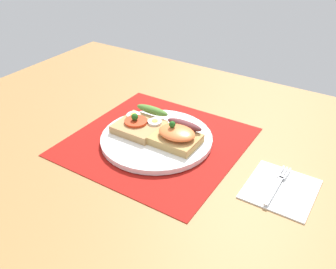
{
  "coord_description": "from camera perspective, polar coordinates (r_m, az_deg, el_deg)",
  "views": [
    {
      "loc": [
        38.41,
        -55.77,
        45.06
      ],
      "look_at": [
        3.0,
        0.0,
        2.98
      ],
      "focal_mm": 38.88,
      "sensor_mm": 36.0,
      "label": 1
    }
  ],
  "objects": [
    {
      "name": "sandwich_salmon",
      "position": [
        0.77,
        1.25,
        -0.21
      ],
      "size": [
        10.03,
        9.23,
        5.09
      ],
      "color": "tan",
      "rests_on": "plate"
    },
    {
      "name": "sandwich_egg_tomato",
      "position": [
        0.83,
        -4.16,
        1.87
      ],
      "size": [
        9.8,
        10.65,
        3.97
      ],
      "color": "tan",
      "rests_on": "plate"
    },
    {
      "name": "ground_plane",
      "position": [
        0.82,
        -1.77,
        -2.09
      ],
      "size": [
        120.0,
        90.0,
        3.2
      ],
      "primitive_type": "cube",
      "color": "#9C6E3D"
    },
    {
      "name": "fork",
      "position": [
        0.72,
        16.83,
        -7.38
      ],
      "size": [
        1.62,
        12.66,
        0.32
      ],
      "color": "#B7B7BC",
      "rests_on": "napkin"
    },
    {
      "name": "plate",
      "position": [
        0.81,
        -1.8,
        -0.64
      ],
      "size": [
        24.77,
        24.77,
        1.18
      ],
      "primitive_type": "cylinder",
      "color": "white",
      "rests_on": "placemat"
    },
    {
      "name": "placemat",
      "position": [
        0.81,
        -1.79,
        -1.07
      ],
      "size": [
        36.19,
        35.68,
        0.3
      ],
      "primitive_type": "cube",
      "color": "maroon",
      "rests_on": "ground_plane"
    },
    {
      "name": "napkin",
      "position": [
        0.71,
        17.26,
        -8.07
      ],
      "size": [
        12.26,
        13.07,
        0.6
      ],
      "primitive_type": "cube",
      "color": "white",
      "rests_on": "ground_plane"
    }
  ]
}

